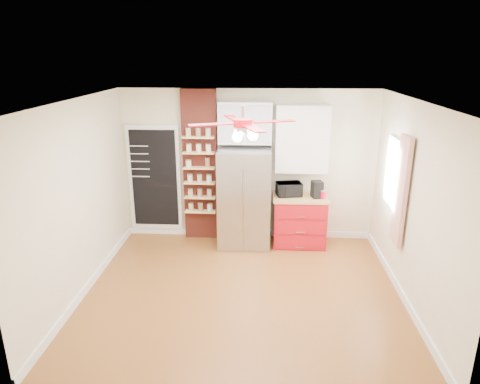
# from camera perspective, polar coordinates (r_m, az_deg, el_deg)

# --- Properties ---
(floor) EXTENTS (4.50, 4.50, 0.00)m
(floor) POSITION_cam_1_polar(r_m,az_deg,el_deg) (6.31, 0.34, -13.15)
(floor) COLOR brown
(floor) RESTS_ON ground
(ceiling) EXTENTS (4.50, 4.50, 0.00)m
(ceiling) POSITION_cam_1_polar(r_m,az_deg,el_deg) (5.43, 0.39, 12.01)
(ceiling) COLOR white
(ceiling) RESTS_ON wall_back
(wall_back) EXTENTS (4.50, 0.02, 2.70)m
(wall_back) POSITION_cam_1_polar(r_m,az_deg,el_deg) (7.64, 1.11, 3.52)
(wall_back) COLOR beige
(wall_back) RESTS_ON floor
(wall_front) EXTENTS (4.50, 0.02, 2.70)m
(wall_front) POSITION_cam_1_polar(r_m,az_deg,el_deg) (3.91, -1.12, -11.45)
(wall_front) COLOR beige
(wall_front) RESTS_ON floor
(wall_left) EXTENTS (0.02, 4.00, 2.70)m
(wall_left) POSITION_cam_1_polar(r_m,az_deg,el_deg) (6.25, -20.71, -1.05)
(wall_left) COLOR beige
(wall_left) RESTS_ON floor
(wall_right) EXTENTS (0.02, 4.00, 2.70)m
(wall_right) POSITION_cam_1_polar(r_m,az_deg,el_deg) (6.06, 22.14, -1.82)
(wall_right) COLOR beige
(wall_right) RESTS_ON floor
(chalkboard) EXTENTS (0.95, 0.05, 1.95)m
(chalkboard) POSITION_cam_1_polar(r_m,az_deg,el_deg) (7.92, -11.31, 1.80)
(chalkboard) COLOR white
(chalkboard) RESTS_ON wall_back
(brick_pillar) EXTENTS (0.60, 0.16, 2.70)m
(brick_pillar) POSITION_cam_1_polar(r_m,az_deg,el_deg) (7.64, -5.31, 3.44)
(brick_pillar) COLOR maroon
(brick_pillar) RESTS_ON floor
(fridge) EXTENTS (0.90, 0.70, 1.75)m
(fridge) POSITION_cam_1_polar(r_m,az_deg,el_deg) (7.43, 0.59, -0.75)
(fridge) COLOR #AAA9AE
(fridge) RESTS_ON floor
(upper_glass_cabinet) EXTENTS (0.90, 0.35, 0.70)m
(upper_glass_cabinet) POSITION_cam_1_polar(r_m,az_deg,el_deg) (7.31, 0.70, 9.25)
(upper_glass_cabinet) COLOR white
(upper_glass_cabinet) RESTS_ON wall_back
(red_cabinet) EXTENTS (0.94, 0.64, 0.90)m
(red_cabinet) POSITION_cam_1_polar(r_m,az_deg,el_deg) (7.64, 7.90, -3.75)
(red_cabinet) COLOR #A90D18
(red_cabinet) RESTS_ON floor
(upper_shelf_unit) EXTENTS (0.90, 0.30, 1.15)m
(upper_shelf_unit) POSITION_cam_1_polar(r_m,az_deg,el_deg) (7.40, 8.28, 7.02)
(upper_shelf_unit) COLOR white
(upper_shelf_unit) RESTS_ON wall_back
(window) EXTENTS (0.04, 0.75, 1.05)m
(window) POSITION_cam_1_polar(r_m,az_deg,el_deg) (6.81, 19.86, 2.34)
(window) COLOR white
(window) RESTS_ON wall_right
(curtain) EXTENTS (0.06, 0.40, 1.55)m
(curtain) POSITION_cam_1_polar(r_m,az_deg,el_deg) (6.32, 20.68, 0.11)
(curtain) COLOR #B12917
(curtain) RESTS_ON wall_right
(ceiling_fan) EXTENTS (1.40, 1.40, 0.44)m
(ceiling_fan) POSITION_cam_1_polar(r_m,az_deg,el_deg) (5.46, 0.38, 9.13)
(ceiling_fan) COLOR silver
(ceiling_fan) RESTS_ON ceiling
(toaster_oven) EXTENTS (0.47, 0.36, 0.24)m
(toaster_oven) POSITION_cam_1_polar(r_m,az_deg,el_deg) (7.46, 6.53, 0.38)
(toaster_oven) COLOR black
(toaster_oven) RESTS_ON red_cabinet
(coffee_maker) EXTENTS (0.21, 0.23, 0.29)m
(coffee_maker) POSITION_cam_1_polar(r_m,az_deg,el_deg) (7.43, 10.22, 0.35)
(coffee_maker) COLOR black
(coffee_maker) RESTS_ON red_cabinet
(canister_left) EXTENTS (0.10, 0.10, 0.14)m
(canister_left) POSITION_cam_1_polar(r_m,az_deg,el_deg) (7.42, 10.98, -0.36)
(canister_left) COLOR #AF092B
(canister_left) RESTS_ON red_cabinet
(canister_right) EXTENTS (0.09, 0.09, 0.15)m
(canister_right) POSITION_cam_1_polar(r_m,az_deg,el_deg) (7.49, 10.90, -0.13)
(canister_right) COLOR red
(canister_right) RESTS_ON red_cabinet
(pantry_jar_oats) EXTENTS (0.13, 0.13, 0.12)m
(pantry_jar_oats) POSITION_cam_1_polar(r_m,az_deg,el_deg) (7.50, -6.88, 3.74)
(pantry_jar_oats) COLOR beige
(pantry_jar_oats) RESTS_ON brick_pillar
(pantry_jar_beans) EXTENTS (0.10, 0.10, 0.14)m
(pantry_jar_beans) POSITION_cam_1_polar(r_m,az_deg,el_deg) (7.49, -4.34, 3.91)
(pantry_jar_beans) COLOR #98674D
(pantry_jar_beans) RESTS_ON brick_pillar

